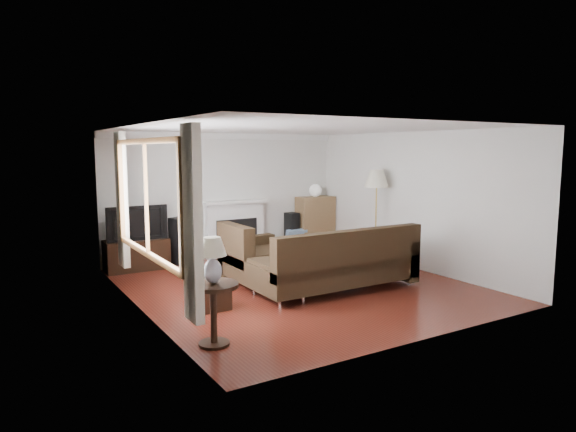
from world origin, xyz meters
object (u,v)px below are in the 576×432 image
coffee_table (291,258)px  sectional_sofa (335,261)px  bookshelf (315,222)px  side_table (214,314)px  floor_lamp (376,217)px  tv_stand (137,255)px

coffee_table → sectional_sofa: bearing=-98.5°
sectional_sofa → coffee_table: bearing=86.4°
bookshelf → coffee_table: (-1.59, -1.56, -0.34)m
side_table → sectional_sofa: bearing=24.5°
sectional_sofa → bookshelf: bearing=60.8°
bookshelf → floor_lamp: floor_lamp is taller
bookshelf → sectional_sofa: size_ratio=0.40×
bookshelf → side_table: bearing=-135.2°
tv_stand → bookshelf: (3.96, 0.05, 0.29)m
tv_stand → floor_lamp: bearing=-23.4°
sectional_sofa → side_table: bearing=-155.5°
sectional_sofa → floor_lamp: 2.23m
sectional_sofa → floor_lamp: size_ratio=1.60×
sectional_sofa → coffee_table: sectional_sofa is taller
sectional_sofa → coffee_table: size_ratio=2.41×
tv_stand → side_table: (-0.24, -4.12, 0.08)m
coffee_table → side_table: size_ratio=1.67×
bookshelf → side_table: size_ratio=1.61×
bookshelf → sectional_sofa: (-1.68, -3.02, -0.11)m
bookshelf → sectional_sofa: bearing=-119.2°
bookshelf → coffee_table: bearing=-135.5°
tv_stand → bookshelf: bookshelf is taller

